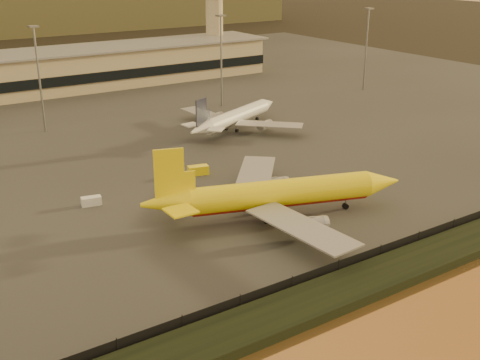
# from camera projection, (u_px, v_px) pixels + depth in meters

# --- Properties ---
(ground) EXTENTS (900.00, 900.00, 0.00)m
(ground) POSITION_uv_depth(u_px,v_px,m) (270.00, 244.00, 91.09)
(ground) COLOR black
(ground) RESTS_ON ground
(embankment) EXTENTS (320.00, 7.00, 1.40)m
(embankment) POSITION_uv_depth(u_px,v_px,m) (348.00, 289.00, 77.58)
(embankment) COLOR black
(embankment) RESTS_ON ground
(tarmac) EXTENTS (320.00, 220.00, 0.20)m
(tarmac) POSITION_uv_depth(u_px,v_px,m) (66.00, 113.00, 165.12)
(tarmac) COLOR #2D2D2D
(tarmac) RESTS_ON ground
(perimeter_fence) EXTENTS (300.00, 0.05, 2.20)m
(perimeter_fence) POSITION_uv_depth(u_px,v_px,m) (327.00, 272.00, 80.49)
(perimeter_fence) COLOR black
(perimeter_fence) RESTS_ON tarmac
(control_tower) EXTENTS (11.20, 11.20, 35.50)m
(control_tower) POSITION_uv_depth(u_px,v_px,m) (214.00, 10.00, 221.75)
(control_tower) COLOR tan
(control_tower) RESTS_ON tarmac
(apron_light_masts) EXTENTS (152.20, 12.20, 25.40)m
(apron_light_masts) POSITION_uv_depth(u_px,v_px,m) (143.00, 61.00, 151.76)
(apron_light_masts) COLOR slate
(apron_light_masts) RESTS_ON tarmac
(dhl_cargo_jet) EXTENTS (43.56, 41.51, 13.32)m
(dhl_cargo_jet) POSITION_uv_depth(u_px,v_px,m) (276.00, 194.00, 98.72)
(dhl_cargo_jet) COLOR yellow
(dhl_cargo_jet) RESTS_ON tarmac
(white_narrowbody_jet) EXTENTS (34.78, 32.87, 10.53)m
(white_narrowbody_jet) POSITION_uv_depth(u_px,v_px,m) (236.00, 117.00, 148.69)
(white_narrowbody_jet) COLOR silver
(white_narrowbody_jet) RESTS_ON tarmac
(gse_vehicle_yellow) EXTENTS (4.34, 2.71, 1.81)m
(gse_vehicle_yellow) POSITION_uv_depth(u_px,v_px,m) (198.00, 170.00, 118.88)
(gse_vehicle_yellow) COLOR yellow
(gse_vehicle_yellow) RESTS_ON tarmac
(gse_vehicle_white) EXTENTS (3.64, 2.16, 1.54)m
(gse_vehicle_white) POSITION_uv_depth(u_px,v_px,m) (91.00, 201.00, 104.42)
(gse_vehicle_white) COLOR silver
(gse_vehicle_white) RESTS_ON tarmac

